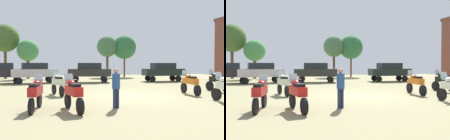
# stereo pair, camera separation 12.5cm
# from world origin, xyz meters

# --- Properties ---
(ground_plane) EXTENTS (44.00, 52.00, 0.02)m
(ground_plane) POSITION_xyz_m (0.00, 0.00, 0.01)
(ground_plane) COLOR #8E875F
(motorcycle_1) EXTENTS (0.65, 2.16, 1.50)m
(motorcycle_1) POSITION_xyz_m (6.16, 0.58, 0.75)
(motorcycle_1) COLOR black
(motorcycle_1) RESTS_ON ground
(motorcycle_2) EXTENTS (0.82, 2.07, 1.48)m
(motorcycle_2) POSITION_xyz_m (-4.46, 1.27, 0.75)
(motorcycle_2) COLOR black
(motorcycle_2) RESTS_ON ground
(motorcycle_4) EXTENTS (0.62, 2.27, 1.49)m
(motorcycle_4) POSITION_xyz_m (3.56, -0.21, 0.75)
(motorcycle_4) COLOR black
(motorcycle_4) RESTS_ON ground
(motorcycle_7) EXTENTS (0.77, 2.18, 1.48)m
(motorcycle_7) POSITION_xyz_m (-3.89, -3.74, 0.75)
(motorcycle_7) COLOR black
(motorcycle_7) RESTS_ON ground
(motorcycle_9) EXTENTS (0.63, 2.14, 1.47)m
(motorcycle_9) POSITION_xyz_m (-5.35, -3.29, 0.74)
(motorcycle_9) COLOR black
(motorcycle_9) RESTS_ON ground
(car_1) EXTENTS (4.51, 2.39, 2.00)m
(car_1) POSITION_xyz_m (-9.76, 11.24, 1.19)
(car_1) COLOR black
(car_1) RESTS_ON ground
(car_2) EXTENTS (4.57, 2.61, 2.00)m
(car_2) POSITION_xyz_m (-6.60, 10.93, 1.19)
(car_2) COLOR black
(car_2) RESTS_ON ground
(car_3) EXTENTS (4.37, 1.98, 2.00)m
(car_3) POSITION_xyz_m (6.81, 10.24, 1.19)
(car_3) COLOR black
(car_3) RESTS_ON ground
(car_5) EXTENTS (4.52, 2.41, 2.00)m
(car_5) POSITION_xyz_m (-1.16, 10.71, 1.19)
(car_5) COLOR black
(car_5) RESTS_ON ground
(person_1) EXTENTS (0.46, 0.46, 1.70)m
(person_1) POSITION_xyz_m (-2.06, -3.53, 1.01)
(person_1) COLOR #202A47
(person_1) RESTS_ON ground
(tree_1) EXTENTS (3.50, 3.50, 6.13)m
(tree_1) POSITION_xyz_m (5.39, 20.17, 4.39)
(tree_1) COLOR brown
(tree_1) RESTS_ON ground
(tree_2) EXTENTS (2.72, 2.72, 4.97)m
(tree_2) POSITION_xyz_m (-8.00, 18.42, 3.59)
(tree_2) COLOR #4F4024
(tree_2) RESTS_ON ground
(tree_4) EXTENTS (3.06, 3.06, 5.98)m
(tree_4) POSITION_xyz_m (2.81, 20.24, 4.43)
(tree_4) COLOR brown
(tree_4) RESTS_ON ground
(tree_5) EXTENTS (3.54, 3.54, 6.97)m
(tree_5) POSITION_xyz_m (-10.82, 19.10, 5.18)
(tree_5) COLOR brown
(tree_5) RESTS_ON ground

